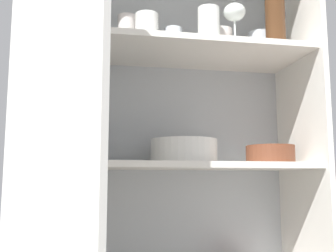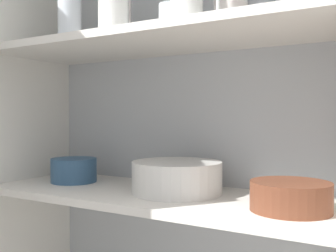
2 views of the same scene
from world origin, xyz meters
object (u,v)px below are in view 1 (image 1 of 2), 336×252
object	(u,v)px
serving_bowl_small	(80,150)
plate_stack_white	(184,151)
mixing_bowl_large	(270,154)
wine_bottle	(275,15)

from	to	relation	value
serving_bowl_small	plate_stack_white	bearing A→B (deg)	0.88
plate_stack_white	mixing_bowl_large	distance (m)	0.30
serving_bowl_small	mixing_bowl_large	bearing A→B (deg)	-3.82
wine_bottle	mixing_bowl_large	xyz separation A→B (m)	(-0.02, 0.03, -0.49)
mixing_bowl_large	serving_bowl_small	size ratio (longest dim) A/B	1.23
plate_stack_white	serving_bowl_small	world-z (taller)	plate_stack_white
wine_bottle	serving_bowl_small	xyz separation A→B (m)	(-0.67, 0.07, -0.49)
wine_bottle	serving_bowl_small	bearing A→B (deg)	174.03
mixing_bowl_large	serving_bowl_small	xyz separation A→B (m)	(-0.64, 0.04, 0.01)
mixing_bowl_large	serving_bowl_small	bearing A→B (deg)	176.18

